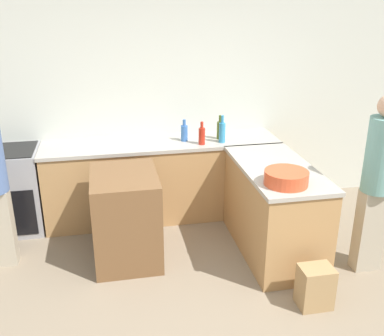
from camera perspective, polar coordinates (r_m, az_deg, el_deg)
The scene contains 12 objects.
wall_back at distance 5.34m, azimuth -4.51°, elevation 8.76°, with size 8.00×0.06×2.70m.
counter_back at distance 5.29m, azimuth -3.80°, elevation -1.42°, with size 2.70×0.64×0.93m.
counter_peninsula at distance 4.64m, azimuth 10.33°, elevation -5.13°, with size 0.69×1.42×0.93m.
range_oven at distance 5.36m, azimuth -21.83°, elevation -2.65°, with size 0.64×0.62×0.94m.
island_table at distance 4.49m, azimuth -8.38°, elevation -6.15°, with size 0.63×0.81×0.90m.
mixing_bowl at distance 4.03m, azimuth 11.87°, elevation -1.21°, with size 0.39×0.39×0.13m.
hot_sauce_bottle at distance 5.00m, azimuth 1.25°, elevation 4.16°, with size 0.07×0.07×0.26m.
olive_oil_bottle at distance 5.20m, azimuth 3.58°, elevation 4.89°, with size 0.07×0.07×0.28m.
water_bottle_blue at distance 5.12m, azimuth -0.99°, elevation 4.54°, with size 0.08×0.08×0.25m.
dish_soap_bottle at distance 5.07m, azimuth 3.85°, elevation 4.62°, with size 0.07×0.07×0.31m.
person_at_peninsula at distance 4.39m, azimuth 22.52°, elevation -1.19°, with size 0.28×0.28×1.71m.
paper_bag at distance 4.06m, azimuth 15.36°, elevation -14.34°, with size 0.28×0.22×0.38m.
Camera 1 is at (-0.61, -2.72, 2.49)m, focal length 42.00 mm.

